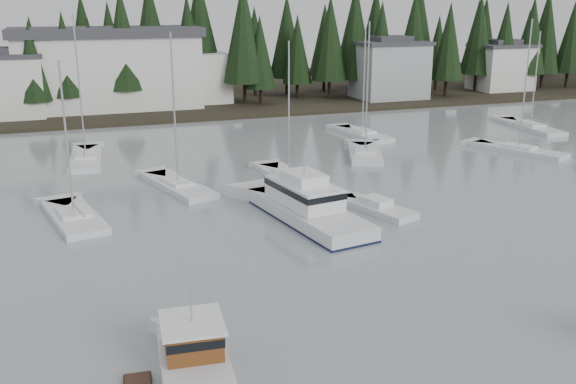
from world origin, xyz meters
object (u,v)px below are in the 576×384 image
harbor_inn (124,69)px  sailboat_3 (178,188)px  sailboat_2 (530,128)px  sailboat_5 (518,152)px  sailboat_6 (75,220)px  runabout_1 (376,209)px  cabin_cruiser_center (307,209)px  house_east_a (389,69)px  sailboat_9 (289,179)px  house_west (6,84)px  sailboat_10 (362,136)px  lobster_boat_brown (195,374)px  sailboat_0 (365,155)px  sailboat_1 (86,160)px  house_east_b (501,66)px

harbor_inn → sailboat_3: size_ratio=2.25×
sailboat_2 → sailboat_5: 13.90m
harbor_inn → sailboat_6: (-8.55, -47.00, -5.72)m
sailboat_6 → runabout_1: sailboat_6 is taller
cabin_cruiser_center → sailboat_5: (27.91, 12.28, -0.70)m
house_east_a → sailboat_5: 36.22m
sailboat_2 → sailboat_3: 46.17m
sailboat_2 → sailboat_6: (-53.05, -16.98, 0.00)m
house_east_a → sailboat_2: (5.55, -25.68, -4.85)m
harbor_inn → sailboat_9: bearing=-77.6°
house_west → cabin_cruiser_center: 53.78m
sailboat_10 → cabin_cruiser_center: bearing=140.5°
lobster_boat_brown → sailboat_9: bearing=-21.3°
sailboat_0 → sailboat_6: sailboat_0 is taller
sailboat_1 → sailboat_9: 20.76m
lobster_boat_brown → sailboat_2: size_ratio=0.72×
lobster_boat_brown → sailboat_1: 40.78m
sailboat_10 → sailboat_5: bearing=-144.1°
sailboat_5 → sailboat_9: 25.69m
sailboat_1 → sailboat_6: size_ratio=1.22×
cabin_cruiser_center → harbor_inn: bearing=-1.7°
house_east_a → sailboat_10: (-15.57, -22.97, -4.84)m
sailboat_6 → sailboat_1: bearing=-16.5°
house_west → house_east_a: (54.00, -1.00, 0.25)m
house_west → lobster_boat_brown: house_west is taller
cabin_cruiser_center → house_east_b: bearing=-56.5°
sailboat_5 → house_west: bearing=30.1°
house_west → house_east_b: 76.01m
runabout_1 → cabin_cruiser_center: bearing=72.2°
sailboat_5 → sailboat_3: bearing=68.8°
cabin_cruiser_center → sailboat_3: bearing=24.1°
sailboat_10 → runabout_1: sailboat_10 is taller
lobster_boat_brown → sailboat_9: size_ratio=0.70×
sailboat_5 → runabout_1: bearing=95.0°
lobster_boat_brown → sailboat_6: 23.04m
sailboat_10 → runabout_1: 27.21m
cabin_cruiser_center → sailboat_2: sailboat_2 is taller
house_west → sailboat_9: bearing=-57.9°
harbor_inn → sailboat_1: (-6.89, -28.99, -5.70)m
sailboat_6 → house_east_b: bearing=-68.5°
cabin_cruiser_center → sailboat_10: 29.92m
sailboat_9 → sailboat_10: (14.16, 14.76, 0.00)m
harbor_inn → sailboat_2: 53.99m
sailboat_9 → sailboat_10: sailboat_10 is taller
cabin_cruiser_center → sailboat_5: 30.50m
house_east_b → runabout_1: size_ratio=1.38×
house_east_b → sailboat_2: (-16.45, -27.68, -4.35)m
sailboat_1 → runabout_1: (19.29, -23.22, 0.06)m
sailboat_5 → sailboat_0: bearing=52.4°
house_west → sailboat_6: sailboat_6 is taller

